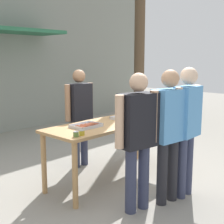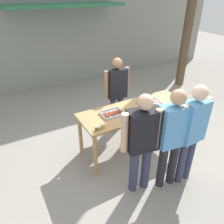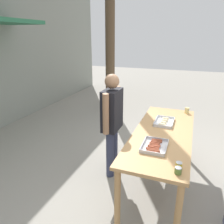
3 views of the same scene
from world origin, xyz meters
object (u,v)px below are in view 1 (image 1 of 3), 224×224
object	(u,v)px
beer_cup	(163,113)
person_server_behind_table	(80,110)
person_customer_waiting_in_line	(169,126)
food_tray_buns	(125,117)
condiment_jar_ketchup	(82,133)
person_customer_with_cup	(187,120)
condiment_jar_mustard	(76,134)
person_customer_holding_hotdog	(138,131)
food_tray_sausages	(86,126)

from	to	relation	value
beer_cup	person_server_behind_table	xyz separation A→B (m)	(-0.88, 1.04, 0.04)
person_customer_waiting_in_line	food_tray_buns	bearing A→B (deg)	-103.39
person_server_behind_table	condiment_jar_ketchup	bearing A→B (deg)	-130.22
person_customer_with_cup	condiment_jar_ketchup	bearing A→B (deg)	-40.36
condiment_jar_ketchup	beer_cup	xyz separation A→B (m)	(1.75, 0.00, 0.01)
beer_cup	person_server_behind_table	distance (m)	1.36
food_tray_buns	condiment_jar_mustard	xyz separation A→B (m)	(-1.25, -0.30, 0.02)
condiment_jar_ketchup	beer_cup	size ratio (longest dim) A/B	0.71
condiment_jar_mustard	person_customer_with_cup	distance (m)	1.42
condiment_jar_ketchup	person_customer_with_cup	distance (m)	1.35
food_tray_buns	condiment_jar_mustard	bearing A→B (deg)	-166.40
person_customer_holding_hotdog	person_customer_waiting_in_line	bearing A→B (deg)	171.90
person_server_behind_table	person_customer_with_cup	world-z (taller)	person_customer_with_cup
condiment_jar_ketchup	person_customer_with_cup	world-z (taller)	person_customer_with_cup
person_customer_with_cup	person_customer_waiting_in_line	size ratio (longest dim) A/B	1.01
condiment_jar_ketchup	beer_cup	world-z (taller)	beer_cup
food_tray_buns	person_customer_waiting_in_line	world-z (taller)	person_customer_waiting_in_line
food_tray_sausages	person_customer_waiting_in_line	world-z (taller)	person_customer_waiting_in_line
person_customer_with_cup	person_customer_waiting_in_line	distance (m)	0.32
condiment_jar_ketchup	person_customer_holding_hotdog	world-z (taller)	person_customer_holding_hotdog
beer_cup	food_tray_sausages	bearing A→B (deg)	167.98
condiment_jar_mustard	condiment_jar_ketchup	world-z (taller)	same
food_tray_sausages	person_customer_waiting_in_line	xyz separation A→B (m)	(0.39, -1.06, 0.10)
condiment_jar_ketchup	person_customer_holding_hotdog	distance (m)	0.70
beer_cup	person_customer_holding_hotdog	distance (m)	1.57
person_customer_holding_hotdog	person_customer_waiting_in_line	xyz separation A→B (m)	(0.43, -0.14, 0.02)
food_tray_buns	person_server_behind_table	size ratio (longest dim) A/B	0.26
condiment_jar_ketchup	food_tray_buns	bearing A→B (deg)	14.65
condiment_jar_mustard	condiment_jar_ketchup	bearing A→B (deg)	0.08
food_tray_sausages	food_tray_buns	xyz separation A→B (m)	(0.81, 0.00, 0.00)
person_server_behind_table	person_customer_waiting_in_line	bearing A→B (deg)	-94.48
condiment_jar_ketchup	person_customer_waiting_in_line	size ratio (longest dim) A/B	0.04
person_customer_holding_hotdog	food_tray_buns	bearing A→B (deg)	-122.08
condiment_jar_mustard	person_customer_waiting_in_line	distance (m)	1.13
condiment_jar_mustard	food_tray_buns	bearing A→B (deg)	13.60
person_customer_holding_hotdog	person_server_behind_table	bearing A→B (deg)	-98.43
beer_cup	person_customer_with_cup	world-z (taller)	person_customer_with_cup
food_tray_buns	person_customer_waiting_in_line	size ratio (longest dim) A/B	0.25
person_server_behind_table	person_customer_holding_hotdog	bearing A→B (deg)	-108.85
condiment_jar_ketchup	person_customer_with_cup	bearing A→B (deg)	-38.36
food_tray_sausages	person_server_behind_table	size ratio (longest dim) A/B	0.24
person_customer_holding_hotdog	person_customer_with_cup	bearing A→B (deg)	174.28
food_tray_sausages	condiment_jar_ketchup	size ratio (longest dim) A/B	5.76
beer_cup	person_customer_holding_hotdog	xyz separation A→B (m)	(-1.44, -0.62, 0.05)
food_tray_buns	person_customer_holding_hotdog	size ratio (longest dim) A/B	0.25
person_customer_waiting_in_line	person_server_behind_table	bearing A→B (deg)	-86.36
person_customer_with_cup	beer_cup	bearing A→B (deg)	-132.02
food_tray_buns	person_customer_with_cup	world-z (taller)	person_customer_with_cup
person_customer_holding_hotdog	person_customer_waiting_in_line	size ratio (longest dim) A/B	0.98
person_customer_holding_hotdog	person_customer_with_cup	xyz separation A→B (m)	(0.74, -0.21, 0.05)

